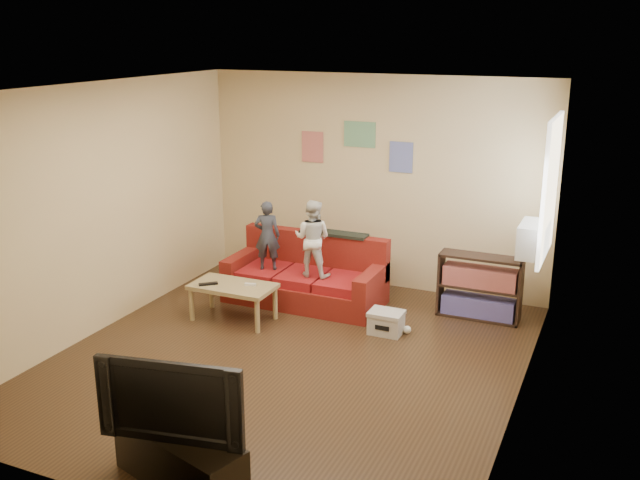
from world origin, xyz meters
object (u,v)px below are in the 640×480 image
at_px(file_box, 386,322).
at_px(television, 176,395).
at_px(coffee_table, 233,290).
at_px(tv_stand, 180,459).
at_px(bookshelf, 479,290).
at_px(child_a, 267,235).
at_px(sofa, 307,279).
at_px(child_b, 312,238).

relative_size(file_box, television, 0.34).
distance_m(coffee_table, tv_stand, 3.10).
bearing_deg(bookshelf, coffee_table, -155.03).
bearing_deg(tv_stand, child_a, 124.53).
bearing_deg(sofa, television, -79.36).
xyz_separation_m(bookshelf, television, (-1.34, -4.04, 0.39)).
bearing_deg(child_b, bookshelf, -169.70).
xyz_separation_m(sofa, child_a, (-0.45, -0.16, 0.55)).
height_order(child_a, bookshelf, child_a).
bearing_deg(bookshelf, tv_stand, -108.39).
xyz_separation_m(child_a, file_box, (1.66, -0.39, -0.69)).
distance_m(child_b, tv_stand, 3.67).
relative_size(child_b, bookshelf, 0.98).
bearing_deg(tv_stand, television, 0.00).
relative_size(coffee_table, tv_stand, 0.86).
bearing_deg(television, sofa, 90.07).
distance_m(bookshelf, television, 4.27).
bearing_deg(television, bookshelf, 61.03).
distance_m(child_a, television, 3.75).
relative_size(bookshelf, tv_stand, 0.85).
distance_m(sofa, bookshelf, 2.07).
distance_m(file_box, tv_stand, 3.22).
xyz_separation_m(child_b, coffee_table, (-0.67, -0.73, -0.49)).
xyz_separation_m(child_b, file_box, (1.06, -0.39, -0.73)).
height_order(coffee_table, bookshelf, bookshelf).
xyz_separation_m(sofa, coffee_table, (-0.52, -0.89, 0.09)).
relative_size(child_a, file_box, 2.29).
relative_size(child_a, tv_stand, 0.78).
bearing_deg(bookshelf, child_b, -166.13).
distance_m(coffee_table, file_box, 1.78).
distance_m(file_box, television, 3.28).
distance_m(child_b, coffee_table, 1.10).
height_order(child_a, tv_stand, child_a).
relative_size(coffee_table, bookshelf, 1.01).
relative_size(child_b, coffee_table, 0.97).
bearing_deg(coffee_table, tv_stand, -66.73).
relative_size(sofa, file_box, 5.08).
xyz_separation_m(coffee_table, file_box, (1.73, 0.34, -0.24)).
relative_size(sofa, child_b, 2.05).
bearing_deg(child_b, sofa, -51.63).
relative_size(sofa, coffee_table, 1.99).
relative_size(tv_stand, television, 1.02).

